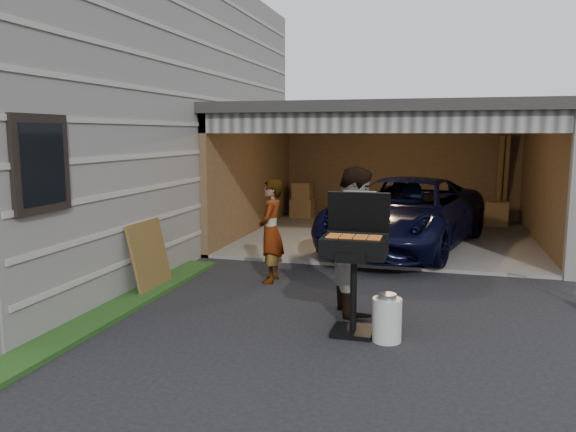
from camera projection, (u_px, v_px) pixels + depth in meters
name	position (u px, v px, depth m)	size (l,w,h in m)	color
ground	(275.00, 332.00, 6.65)	(80.00, 80.00, 0.00)	black
house	(52.00, 113.00, 11.62)	(7.00, 11.00, 5.50)	#474744
groundcover_strip	(57.00, 341.00, 6.27)	(0.50, 8.00, 0.06)	#193814
garage	(392.00, 154.00, 12.66)	(6.80, 6.30, 2.90)	#605E59
minivan	(405.00, 216.00, 11.21)	(2.32, 5.03, 1.40)	black
woman	(271.00, 231.00, 8.82)	(0.60, 0.39, 1.64)	#9BAAC3
man	(356.00, 240.00, 7.31)	(0.93, 0.73, 1.92)	#4C2E1E
bbq_grill	(355.00, 251.00, 6.50)	(0.74, 0.65, 1.65)	black
propane_tank	(387.00, 320.00, 6.34)	(0.33, 0.33, 0.50)	silver
plywood_panel	(150.00, 256.00, 8.41)	(0.04, 0.94, 1.05)	#53411C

